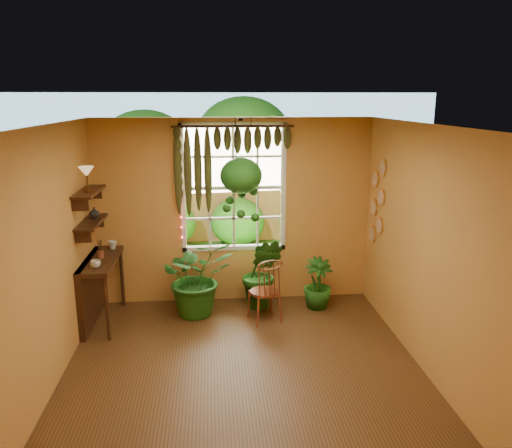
{
  "coord_description": "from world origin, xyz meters",
  "views": [
    {
      "loc": [
        -0.32,
        -4.83,
        2.96
      ],
      "look_at": [
        0.23,
        1.15,
        1.44
      ],
      "focal_mm": 35.0,
      "sensor_mm": 36.0,
      "label": 1
    }
  ],
  "objects_px": {
    "counter_ledge": "(94,284)",
    "windsor_chair": "(265,300)",
    "potted_plant_left": "(197,277)",
    "hanging_basket": "(241,180)",
    "potted_plant_mid": "(262,273)"
  },
  "relations": [
    {
      "from": "windsor_chair",
      "to": "potted_plant_left",
      "type": "bearing_deg",
      "value": 143.58
    },
    {
      "from": "windsor_chair",
      "to": "hanging_basket",
      "type": "height_order",
      "value": "hanging_basket"
    },
    {
      "from": "windsor_chair",
      "to": "potted_plant_left",
      "type": "distance_m",
      "value": 1.0
    },
    {
      "from": "counter_ledge",
      "to": "windsor_chair",
      "type": "height_order",
      "value": "windsor_chair"
    },
    {
      "from": "potted_plant_mid",
      "to": "hanging_basket",
      "type": "xyz_separation_m",
      "value": [
        -0.29,
        0.06,
        1.34
      ]
    },
    {
      "from": "windsor_chair",
      "to": "potted_plant_left",
      "type": "relative_size",
      "value": 0.95
    },
    {
      "from": "potted_plant_mid",
      "to": "hanging_basket",
      "type": "bearing_deg",
      "value": 167.52
    },
    {
      "from": "counter_ledge",
      "to": "potted_plant_mid",
      "type": "xyz_separation_m",
      "value": [
        2.29,
        0.29,
        -0.03
      ]
    },
    {
      "from": "counter_ledge",
      "to": "potted_plant_left",
      "type": "xyz_separation_m",
      "value": [
        1.37,
        0.14,
        -0.0
      ]
    },
    {
      "from": "potted_plant_left",
      "to": "potted_plant_mid",
      "type": "bearing_deg",
      "value": 8.82
    },
    {
      "from": "windsor_chair",
      "to": "hanging_basket",
      "type": "xyz_separation_m",
      "value": [
        -0.28,
        0.52,
        1.56
      ]
    },
    {
      "from": "counter_ledge",
      "to": "potted_plant_left",
      "type": "relative_size",
      "value": 1.09
    },
    {
      "from": "counter_ledge",
      "to": "hanging_basket",
      "type": "distance_m",
      "value": 2.42
    },
    {
      "from": "potted_plant_left",
      "to": "potted_plant_mid",
      "type": "xyz_separation_m",
      "value": [
        0.92,
        0.14,
        -0.02
      ]
    },
    {
      "from": "counter_ledge",
      "to": "windsor_chair",
      "type": "xyz_separation_m",
      "value": [
        2.29,
        -0.17,
        -0.25
      ]
    }
  ]
}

